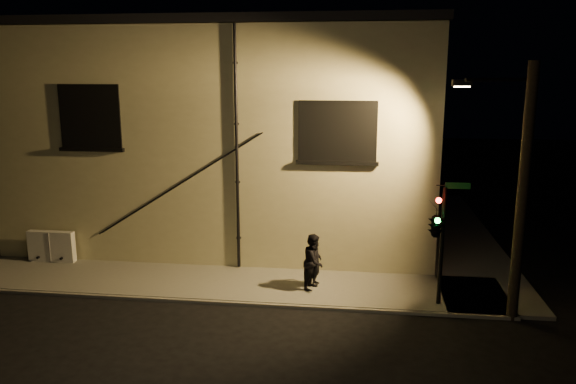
# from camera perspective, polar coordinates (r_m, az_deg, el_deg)

# --- Properties ---
(ground) EXTENTS (90.00, 90.00, 0.00)m
(ground) POSITION_cam_1_polar(r_m,az_deg,el_deg) (17.24, -1.11, -11.56)
(ground) COLOR black
(sidewalk) EXTENTS (21.00, 16.00, 0.12)m
(sidewalk) POSITION_cam_1_polar(r_m,az_deg,el_deg) (21.17, 3.94, -6.80)
(sidewalk) COLOR #66655C
(sidewalk) RESTS_ON ground
(building) EXTENTS (16.20, 12.23, 8.80)m
(building) POSITION_cam_1_polar(r_m,az_deg,el_deg) (25.30, -4.91, 6.40)
(building) COLOR #C7C18F
(building) RESTS_ON ground
(utility_cabinet) EXTENTS (1.72, 0.29, 1.13)m
(utility_cabinet) POSITION_cam_1_polar(r_m,az_deg,el_deg) (22.28, -22.89, -5.10)
(utility_cabinet) COLOR silver
(utility_cabinet) RESTS_ON sidewalk
(pedestrian_a) EXTENTS (0.40, 0.59, 1.58)m
(pedestrian_a) POSITION_cam_1_polar(r_m,az_deg,el_deg) (18.28, 2.82, -7.09)
(pedestrian_a) COLOR black
(pedestrian_a) RESTS_ON sidewalk
(pedestrian_b) EXTENTS (0.88, 1.02, 1.79)m
(pedestrian_b) POSITION_cam_1_polar(r_m,az_deg,el_deg) (17.99, 2.65, -7.05)
(pedestrian_b) COLOR black
(pedestrian_b) RESTS_ON sidewalk
(traffic_signal) EXTENTS (1.22, 2.17, 3.70)m
(traffic_signal) POSITION_cam_1_polar(r_m,az_deg,el_deg) (16.79, 14.83, -3.13)
(traffic_signal) COLOR black
(traffic_signal) RESTS_ON sidewalk
(streetlamp_pole) EXTENTS (2.03, 1.39, 7.21)m
(streetlamp_pole) POSITION_cam_1_polar(r_m,az_deg,el_deg) (16.57, 22.40, 0.43)
(streetlamp_pole) COLOR black
(streetlamp_pole) RESTS_ON ground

